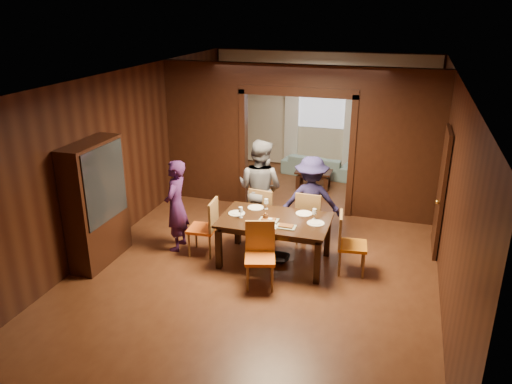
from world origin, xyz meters
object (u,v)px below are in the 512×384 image
(person_grey, at_px, (260,189))
(chair_far_r, at_px, (310,216))
(chair_near, at_px, (260,257))
(chair_left, at_px, (202,227))
(dining_table, at_px, (274,241))
(chair_far_l, at_px, (265,212))
(hutch, at_px, (96,203))
(person_purple, at_px, (176,206))
(person_navy, at_px, (311,200))
(chair_right, at_px, (352,244))
(sofa, at_px, (318,165))
(coffee_table, at_px, (313,179))

(person_grey, relative_size, chair_far_r, 1.84)
(chair_near, bearing_deg, chair_left, 133.24)
(chair_left, bearing_deg, dining_table, 88.57)
(person_grey, height_order, chair_far_r, person_grey)
(chair_far_l, bearing_deg, hutch, 42.47)
(person_purple, height_order, person_navy, person_purple)
(dining_table, xyz_separation_m, chair_right, (1.24, 0.04, 0.10))
(person_purple, distance_m, hutch, 1.28)
(person_grey, bearing_deg, chair_near, 120.54)
(chair_far_l, xyz_separation_m, chair_far_r, (0.80, 0.05, 0.00))
(person_navy, height_order, dining_table, person_navy)
(dining_table, distance_m, chair_left, 1.23)
(person_grey, height_order, chair_far_l, person_grey)
(person_purple, height_order, chair_near, person_purple)
(person_purple, relative_size, sofa, 0.93)
(coffee_table, xyz_separation_m, hutch, (-2.66, -4.42, 0.80))
(coffee_table, bearing_deg, person_navy, -80.51)
(dining_table, xyz_separation_m, chair_left, (-1.23, -0.06, 0.10))
(chair_near, bearing_deg, chair_right, 16.94)
(chair_right, distance_m, chair_far_l, 1.82)
(sofa, distance_m, chair_right, 4.75)
(chair_far_r, relative_size, hutch, 0.48)
(chair_left, bearing_deg, coffee_table, 158.17)
(chair_far_l, xyz_separation_m, chair_near, (0.39, -1.62, 0.00))
(chair_far_r, distance_m, chair_near, 1.72)
(sofa, distance_m, hutch, 5.99)
(person_grey, bearing_deg, chair_left, 68.43)
(person_grey, bearing_deg, sofa, -82.15)
(person_navy, distance_m, dining_table, 1.07)
(chair_right, relative_size, chair_near, 1.00)
(coffee_table, distance_m, chair_right, 3.85)
(person_navy, distance_m, sofa, 3.76)
(dining_table, height_order, chair_far_l, chair_far_l)
(dining_table, xyz_separation_m, hutch, (-2.72, -0.76, 0.62))
(person_grey, relative_size, chair_far_l, 1.84)
(chair_far_r, bearing_deg, person_grey, -0.29)
(chair_right, bearing_deg, hutch, 94.50)
(chair_right, bearing_deg, person_purple, 83.95)
(person_grey, bearing_deg, person_navy, -167.35)
(person_navy, bearing_deg, person_purple, 12.30)
(person_navy, xyz_separation_m, coffee_table, (-0.46, 2.76, -0.58))
(chair_far_r, bearing_deg, person_navy, -93.64)
(person_purple, bearing_deg, chair_far_l, 118.43)
(chair_near, bearing_deg, person_purple, 139.25)
(hutch, bearing_deg, person_grey, 37.45)
(person_purple, height_order, sofa, person_purple)
(person_purple, bearing_deg, chair_near, 61.30)
(chair_left, xyz_separation_m, hutch, (-1.50, -0.70, 0.52))
(coffee_table, height_order, hutch, hutch)
(person_grey, bearing_deg, coffee_table, -85.75)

